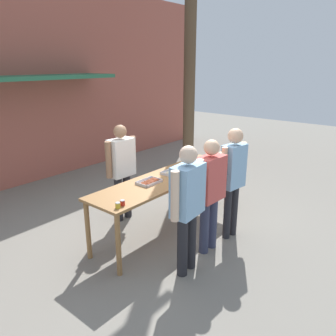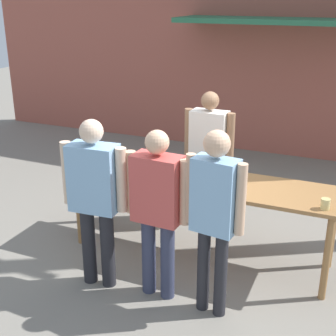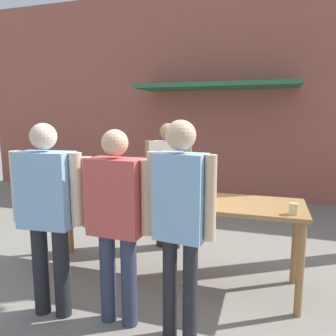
# 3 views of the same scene
# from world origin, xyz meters

# --- Properties ---
(ground_plane) EXTENTS (24.00, 24.00, 0.00)m
(ground_plane) POSITION_xyz_m (0.00, 0.00, 0.00)
(ground_plane) COLOR gray
(building_facade_back) EXTENTS (12.00, 1.11, 4.50)m
(building_facade_back) POSITION_xyz_m (0.00, 3.98, 2.26)
(building_facade_back) COLOR #A85647
(building_facade_back) RESTS_ON ground
(serving_table) EXTENTS (2.92, 0.76, 0.93)m
(serving_table) POSITION_xyz_m (0.00, 0.00, 0.84)
(serving_table) COLOR olive
(serving_table) RESTS_ON ground
(food_tray_sausages) EXTENTS (0.37, 0.25, 0.04)m
(food_tray_sausages) POSITION_xyz_m (-0.40, 0.04, 0.95)
(food_tray_sausages) COLOR silver
(food_tray_sausages) RESTS_ON serving_table
(food_tray_buns) EXTENTS (0.42, 0.28, 0.06)m
(food_tray_buns) POSITION_xyz_m (0.21, 0.04, 0.95)
(food_tray_buns) COLOR silver
(food_tray_buns) RESTS_ON serving_table
(condiment_jar_mustard) EXTENTS (0.06, 0.06, 0.08)m
(condiment_jar_mustard) POSITION_xyz_m (-1.33, -0.27, 0.97)
(condiment_jar_mustard) COLOR gold
(condiment_jar_mustard) RESTS_ON serving_table
(condiment_jar_ketchup) EXTENTS (0.06, 0.06, 0.08)m
(condiment_jar_ketchup) POSITION_xyz_m (-1.24, -0.26, 0.97)
(condiment_jar_ketchup) COLOR #B22319
(condiment_jar_ketchup) RESTS_ON serving_table
(beer_cup) EXTENTS (0.09, 0.09, 0.10)m
(beer_cup) POSITION_xyz_m (1.31, -0.26, 0.98)
(beer_cup) COLOR #DBC67A
(beer_cup) RESTS_ON serving_table
(person_server_behind_table) EXTENTS (0.65, 0.26, 1.71)m
(person_server_behind_table) POSITION_xyz_m (-0.21, 0.87, 1.01)
(person_server_behind_table) COLOR #232328
(person_server_behind_table) RESTS_ON ground
(person_customer_holding_hotdog) EXTENTS (0.68, 0.29, 1.74)m
(person_customer_holding_hotdog) POSITION_xyz_m (-0.75, -0.94, 1.03)
(person_customer_holding_hotdog) COLOR #232328
(person_customer_holding_hotdog) RESTS_ON ground
(person_customer_with_cup) EXTENTS (0.56, 0.26, 1.77)m
(person_customer_with_cup) POSITION_xyz_m (0.45, -0.93, 1.07)
(person_customer_with_cup) COLOR #232328
(person_customer_with_cup) RESTS_ON ground
(person_customer_waiting_in_line) EXTENTS (0.66, 0.27, 1.70)m
(person_customer_waiting_in_line) POSITION_xyz_m (-0.12, -0.87, 1.00)
(person_customer_waiting_in_line) COLOR #333851
(person_customer_waiting_in_line) RESTS_ON ground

